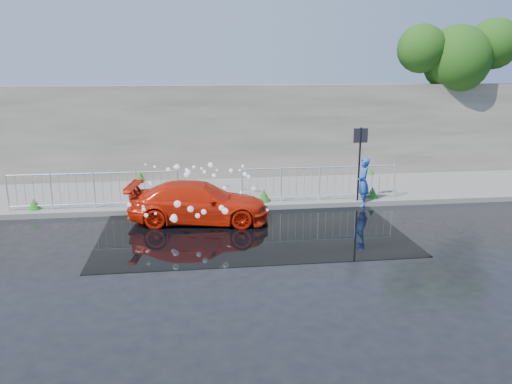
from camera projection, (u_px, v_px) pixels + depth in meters
The scene contains 13 objects.
ground at pixel (236, 244), 12.55m from camera, with size 90.00×90.00×0.00m, color black.
pavement at pixel (223, 192), 17.34m from camera, with size 30.00×4.00×0.15m, color slate.
curb at pixel (227, 208), 15.41m from camera, with size 30.00×0.25×0.16m, color slate.
retaining_wall at pixel (218, 132), 19.00m from camera, with size 30.00×0.60×3.50m, color #555147.
puddle at pixel (251, 230), 13.57m from camera, with size 8.00×5.00×0.01m, color black.
sign_post at pixel (360, 152), 15.63m from camera, with size 0.45×0.06×2.50m.
tree at pixel (459, 55), 19.70m from camera, with size 4.95×2.67×6.20m.
railing_left at pixel (94, 189), 15.08m from camera, with size 5.05×0.05×1.10m.
railing_right at pixel (320, 182), 15.96m from camera, with size 5.05×0.05×1.10m.
weeds at pixel (217, 189), 16.73m from camera, with size 12.17×3.93×0.40m.
water_spray at pixel (200, 186), 15.14m from camera, with size 3.66×5.57×1.02m.
red_car at pixel (199, 202), 14.22m from camera, with size 1.61×3.97×1.15m, color red.
person at pixel (363, 182), 15.79m from camera, with size 0.57×0.37×1.55m, color #224BAE.
Camera 1 is at (-1.04, -11.80, 4.37)m, focal length 35.00 mm.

